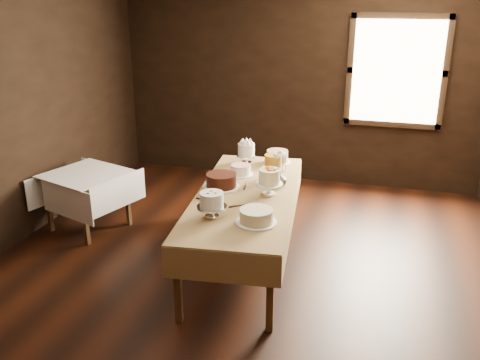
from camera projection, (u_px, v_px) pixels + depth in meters
name	position (u px, v px, depth m)	size (l,w,h in m)	color
floor	(234.00, 281.00, 4.93)	(5.00, 6.00, 0.01)	black
wall_back	(297.00, 82.00, 7.15)	(5.00, 0.02, 2.80)	black
window	(396.00, 72.00, 6.69)	(1.10, 0.05, 1.30)	#FFEABF
display_table	(246.00, 199.00, 5.07)	(1.19, 2.47, 0.74)	#3F2814
side_table	(86.00, 179.00, 5.84)	(1.01, 1.01, 0.67)	#3F2814
cake_meringue	(246.00, 154.00, 5.89)	(0.26, 0.26, 0.24)	silver
cake_speckled	(277.00, 157.00, 5.92)	(0.34, 0.34, 0.14)	white
cake_lattice	(241.00, 171.00, 5.54)	(0.27, 0.27, 0.10)	white
cake_caramel	(273.00, 168.00, 5.40)	(0.25, 0.25, 0.27)	white
cake_chocolate	(221.00, 181.00, 5.18)	(0.37, 0.37, 0.14)	white
cake_flowers	(269.00, 183.00, 4.98)	(0.26, 0.26, 0.27)	white
cake_swirl	(212.00, 206.00, 4.49)	(0.29, 0.29, 0.24)	silver
cake_cream	(256.00, 217.00, 4.39)	(0.35, 0.35, 0.12)	white
cake_server_a	(246.00, 205.00, 4.77)	(0.24, 0.03, 0.01)	silver
cake_server_b	(267.00, 211.00, 4.63)	(0.24, 0.03, 0.01)	silver
cake_server_c	(246.00, 184.00, 5.29)	(0.24, 0.03, 0.01)	silver
cake_server_d	(280.00, 185.00, 5.26)	(0.24, 0.03, 0.01)	silver
cake_server_e	(211.00, 202.00, 4.84)	(0.24, 0.03, 0.01)	silver
flower_vase	(280.00, 179.00, 5.22)	(0.14, 0.14, 0.15)	#2D2823
flower_bouquet	(280.00, 161.00, 5.15)	(0.14, 0.14, 0.20)	white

